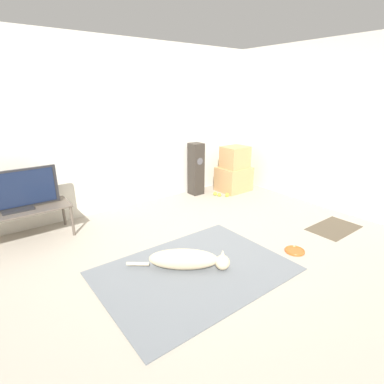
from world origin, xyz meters
name	(u,v)px	position (x,y,z in m)	size (l,w,h in m)	color
ground_plane	(207,259)	(0.00, 0.00, 0.00)	(12.00, 12.00, 0.00)	#9E9384
wall_back	(120,128)	(0.00, 2.10, 1.27)	(8.00, 0.06, 2.55)	beige
wall_right	(341,129)	(2.60, 0.00, 1.27)	(0.06, 8.00, 2.55)	beige
area_rug	(195,271)	(-0.26, -0.11, 0.00)	(1.95, 1.40, 0.01)	slate
dog	(188,260)	(-0.30, -0.04, 0.12)	(0.89, 0.73, 0.23)	beige
frisbee	(295,251)	(0.94, -0.51, 0.01)	(0.23, 0.23, 0.03)	#DB511E
cardboard_box_lower	(234,179)	(2.00, 1.60, 0.22)	(0.57, 0.49, 0.45)	tan
cardboard_box_upper	(235,157)	(2.01, 1.59, 0.65)	(0.45, 0.39, 0.40)	tan
floor_speaker	(196,169)	(1.31, 1.87, 0.47)	(0.23, 0.23, 0.94)	#2D2823
tv_stand	(18,214)	(-1.57, 1.73, 0.38)	(1.18, 0.47, 0.43)	brown
tv	(14,191)	(-1.57, 1.73, 0.67)	(0.99, 0.20, 0.50)	#232326
tennis_ball_by_boxes	(219,195)	(1.55, 1.49, 0.03)	(0.07, 0.07, 0.07)	#C6E033
tennis_ball_near_speaker	(215,194)	(1.53, 1.58, 0.03)	(0.07, 0.07, 0.07)	#C6E033
tennis_ball_loose_on_carpet	(227,195)	(1.65, 1.39, 0.03)	(0.07, 0.07, 0.07)	#C6E033
door_mat	(334,228)	(1.93, -0.46, 0.00)	(0.75, 0.46, 0.01)	#4C4233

